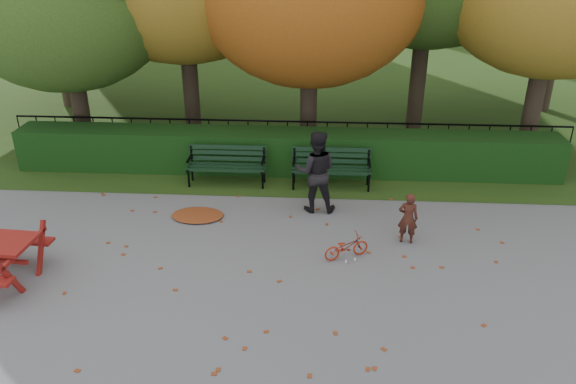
# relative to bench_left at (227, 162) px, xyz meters

# --- Properties ---
(ground) EXTENTS (90.00, 90.00, 0.00)m
(ground) POSITION_rel_bench_left_xyz_m (1.30, -3.70, -0.52)
(ground) COLOR slate
(ground) RESTS_ON ground
(grass_strip) EXTENTS (90.00, 90.00, 0.00)m
(grass_strip) POSITION_rel_bench_left_xyz_m (1.30, 10.30, -0.51)
(grass_strip) COLOR #203E15
(grass_strip) RESTS_ON ground
(hedge) EXTENTS (13.00, 0.90, 1.00)m
(hedge) POSITION_rel_bench_left_xyz_m (1.30, 0.80, -0.02)
(hedge) COLOR black
(hedge) RESTS_ON ground
(iron_fence) EXTENTS (14.00, 0.04, 1.02)m
(iron_fence) POSITION_rel_bench_left_xyz_m (1.30, 1.60, 0.02)
(iron_fence) COLOR black
(iron_fence) RESTS_ON ground
(bench_left) EXTENTS (1.80, 0.57, 0.88)m
(bench_left) POSITION_rel_bench_left_xyz_m (0.00, 0.00, 0.00)
(bench_left) COLOR black
(bench_left) RESTS_ON ground
(bench_right) EXTENTS (1.80, 0.57, 0.88)m
(bench_right) POSITION_rel_bench_left_xyz_m (2.40, 0.00, 0.00)
(bench_right) COLOR black
(bench_right) RESTS_ON ground
(leaf_pile) EXTENTS (1.29, 1.12, 0.07)m
(leaf_pile) POSITION_rel_bench_left_xyz_m (-0.36, -1.70, -0.48)
(leaf_pile) COLOR maroon
(leaf_pile) RESTS_ON ground
(leaf_scatter) EXTENTS (9.00, 5.70, 0.01)m
(leaf_scatter) POSITION_rel_bench_left_xyz_m (1.30, -3.40, -0.51)
(leaf_scatter) COLOR maroon
(leaf_scatter) RESTS_ON ground
(child) EXTENTS (0.41, 0.30, 1.02)m
(child) POSITION_rel_bench_left_xyz_m (3.82, -2.45, -0.01)
(child) COLOR #401C14
(child) RESTS_ON ground
(adult) EXTENTS (0.86, 0.68, 1.76)m
(adult) POSITION_rel_bench_left_xyz_m (2.06, -1.22, 0.36)
(adult) COLOR black
(adult) RESTS_ON ground
(bicycle) EXTENTS (0.91, 0.63, 0.45)m
(bicycle) POSITION_rel_bench_left_xyz_m (2.66, -3.08, -0.29)
(bicycle) COLOR #A4260F
(bicycle) RESTS_ON ground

